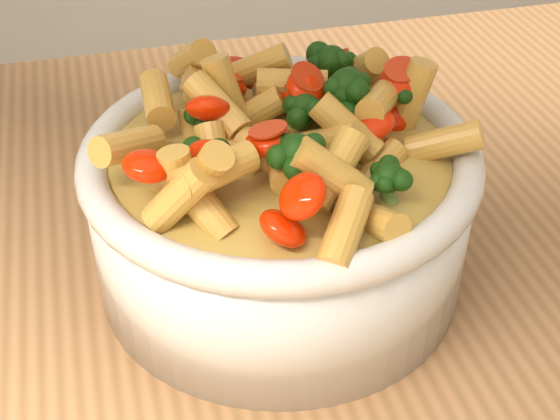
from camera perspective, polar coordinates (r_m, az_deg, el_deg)
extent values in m
cube|color=#AC7649|center=(0.52, 0.09, -8.25)|extent=(1.20, 0.80, 0.04)
cylinder|color=silver|center=(0.50, 0.00, -0.43)|extent=(0.24, 0.24, 0.09)
ellipsoid|color=silver|center=(0.52, 0.00, -2.99)|extent=(0.22, 0.22, 0.04)
torus|color=silver|center=(0.47, 0.00, 4.09)|extent=(0.25, 0.25, 0.02)
ellipsoid|color=gold|center=(0.47, 0.00, 4.09)|extent=(0.21, 0.21, 0.02)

